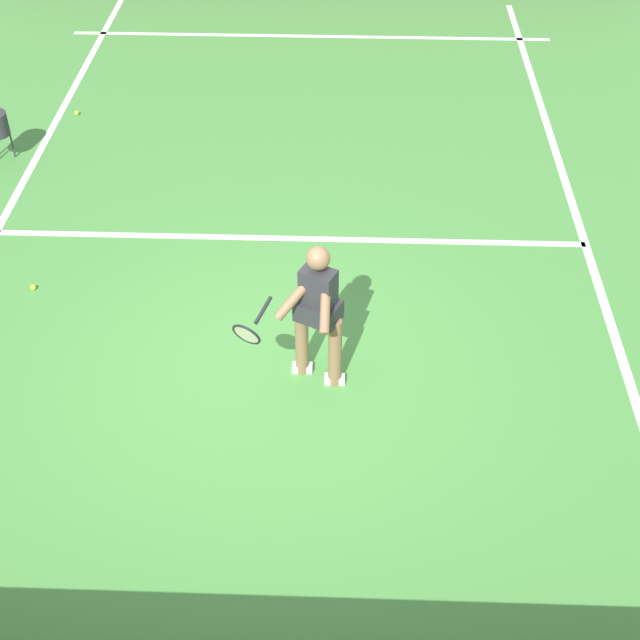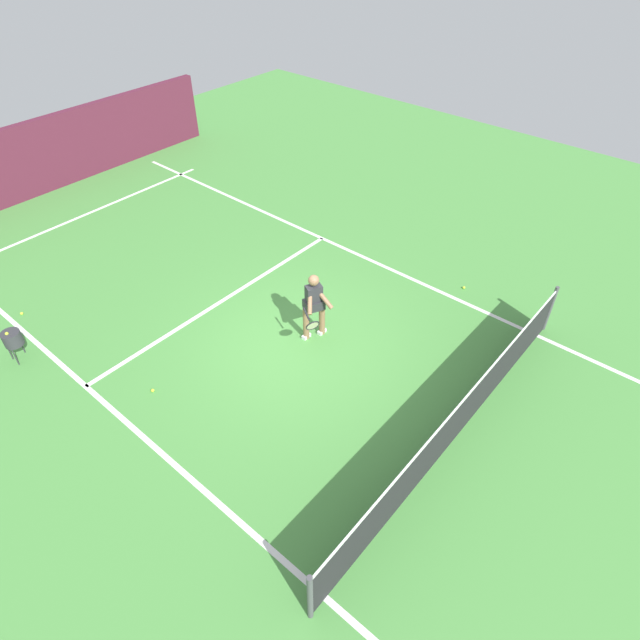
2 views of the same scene
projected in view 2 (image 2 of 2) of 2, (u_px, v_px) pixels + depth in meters
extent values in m
plane|color=#4C9342|center=(296.00, 344.00, 11.21)|extent=(27.91, 27.91, 0.00)
cube|color=#561E33|center=(31.00, 160.00, 15.68)|extent=(12.02, 0.24, 2.09)
cube|color=white|center=(82.00, 216.00, 15.27)|extent=(8.02, 0.10, 0.01)
cube|color=white|center=(223.00, 300.00, 12.33)|extent=(7.02, 0.10, 0.01)
cube|color=white|center=(392.00, 270.00, 13.24)|extent=(0.10, 19.47, 0.01)
cube|color=white|center=(158.00, 450.00, 9.18)|extent=(0.10, 19.47, 0.01)
cylinder|color=#4C4C51|center=(550.00, 309.00, 11.22)|extent=(0.08, 0.08, 1.12)
cylinder|color=#4C4C51|center=(310.00, 597.00, 6.80)|extent=(0.08, 0.08, 1.12)
cube|color=#232326|center=(459.00, 420.00, 9.05)|extent=(7.54, 0.02, 1.00)
cube|color=white|center=(464.00, 399.00, 8.71)|extent=(7.54, 0.02, 0.04)
cylinder|color=#8C6647|center=(322.00, 319.00, 11.22)|extent=(0.13, 0.13, 0.78)
cylinder|color=#8C6647|center=(306.00, 323.00, 11.11)|extent=(0.13, 0.13, 0.78)
cube|color=white|center=(322.00, 331.00, 11.45)|extent=(0.20, 0.10, 0.08)
cube|color=white|center=(306.00, 336.00, 11.34)|extent=(0.20, 0.10, 0.08)
cube|color=#2D2D33|center=(314.00, 297.00, 10.75)|extent=(0.37, 0.32, 0.52)
cube|color=#2D2D33|center=(314.00, 304.00, 10.87)|extent=(0.48, 0.42, 0.20)
sphere|color=#8C6647|center=(314.00, 280.00, 10.49)|extent=(0.22, 0.22, 0.22)
cylinder|color=#8C6647|center=(324.00, 298.00, 10.67)|extent=(0.09, 0.48, 0.37)
cylinder|color=#8C6647|center=(310.00, 302.00, 10.58)|extent=(0.43, 0.37, 0.37)
cylinder|color=black|center=(306.00, 314.00, 10.36)|extent=(0.16, 0.28, 0.14)
torus|color=black|center=(313.00, 326.00, 10.19)|extent=(0.31, 0.23, 0.28)
cylinder|color=beige|center=(313.00, 326.00, 10.19)|extent=(0.26, 0.18, 0.23)
sphere|color=#D1E533|center=(22.00, 313.00, 11.92)|extent=(0.07, 0.07, 0.07)
sphere|color=#D1E533|center=(153.00, 390.00, 10.18)|extent=(0.07, 0.07, 0.07)
sphere|color=#D1E533|center=(464.00, 288.00, 12.64)|extent=(0.07, 0.07, 0.07)
cylinder|color=#333338|center=(12.00, 338.00, 10.52)|extent=(0.36, 0.36, 0.30)
cylinder|color=#333338|center=(16.00, 358.00, 10.62)|extent=(0.02, 0.02, 0.40)
cylinder|color=#333338|center=(22.00, 345.00, 10.89)|extent=(0.02, 0.02, 0.40)
cylinder|color=#333338|center=(10.00, 352.00, 10.74)|extent=(0.02, 0.02, 0.40)
sphere|color=#D1E533|center=(7.00, 334.00, 10.39)|extent=(0.07, 0.07, 0.07)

